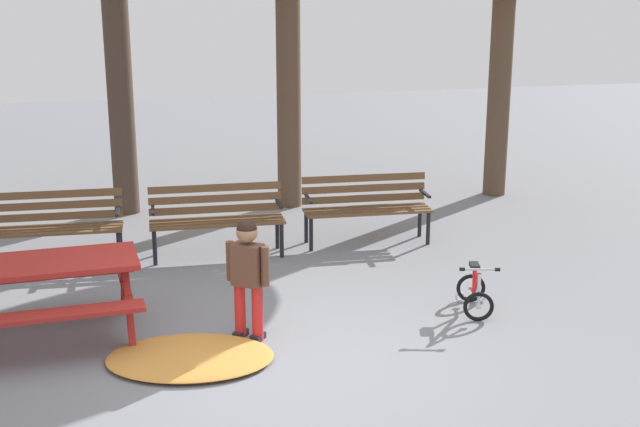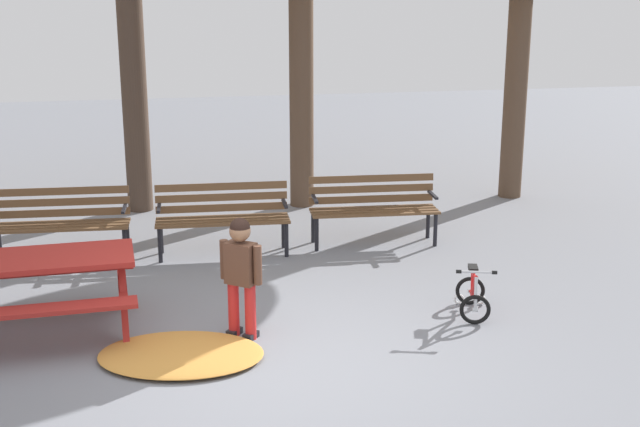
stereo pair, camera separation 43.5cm
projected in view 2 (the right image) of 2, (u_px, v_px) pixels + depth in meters
The scene contains 8 objects.
ground at pixel (271, 364), 7.30m from camera, with size 36.00×36.00×0.00m, color slate.
picnic_table at pixel (35, 275), 7.76m from camera, with size 1.87×1.43×0.79m.
park_bench_far_left at pixel (61, 218), 9.95m from camera, with size 1.63×0.56×0.85m.
park_bench_left at pixel (222, 213), 10.17m from camera, with size 1.62×0.54×0.85m.
park_bench_right at pixel (373, 204), 10.59m from camera, with size 1.63×0.56×0.85m.
child_standing at pixel (241, 267), 7.68m from camera, with size 0.36×0.31×1.15m.
kids_bicycle at pixel (473, 295), 8.36m from camera, with size 0.49×0.62×0.54m.
leaf_pile at pixel (181, 354), 7.41m from camera, with size 1.46×1.02×0.07m, color #C68438.
Camera 2 is at (-0.91, -6.65, 3.19)m, focal length 47.22 mm.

